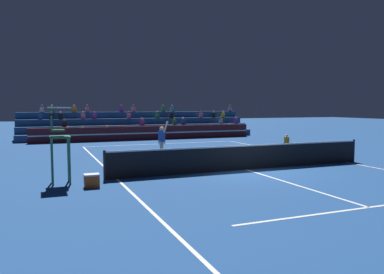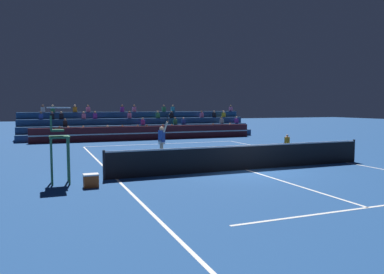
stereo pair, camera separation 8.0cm
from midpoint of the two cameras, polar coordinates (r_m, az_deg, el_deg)
ground_plane at (r=16.15m, az=8.14°, el=-4.96°), size 120.00×120.00×0.00m
court_lines at (r=16.14m, az=8.14°, el=-4.95°), size 11.10×23.90×0.01m
tennis_net at (r=16.06m, az=8.17°, el=-3.05°), size 12.00×0.10×1.10m
sponsor_banner_wall at (r=30.43m, az=-6.70°, el=0.62°), size 18.00×0.26×1.10m
bleacher_stand at (r=33.47m, az=-8.14°, el=1.46°), size 19.90×3.80×2.83m
umpire_chair at (r=13.79m, az=-19.82°, el=0.35°), size 0.76×0.84×2.67m
ball_kid_courtside at (r=25.55m, az=14.13°, el=-0.76°), size 0.30×0.36×0.84m
tennis_player at (r=18.41m, az=-4.72°, el=-0.65°), size 0.33×1.19×2.40m
tennis_ball at (r=21.50m, az=7.40°, el=-2.45°), size 0.07×0.07×0.07m
equipment_cooler at (r=12.99m, az=-15.21°, el=-6.42°), size 0.50×0.38×0.45m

